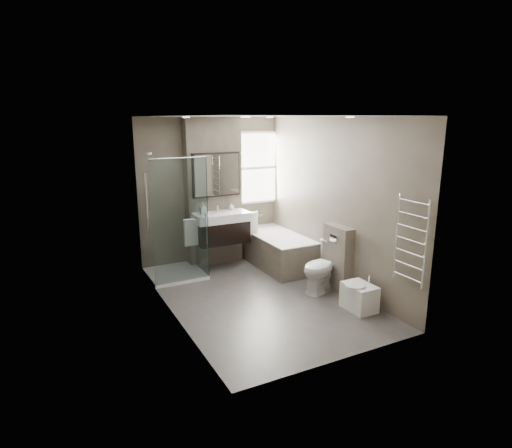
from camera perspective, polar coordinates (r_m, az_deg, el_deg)
room at (r=6.02m, az=0.53°, el=1.71°), size 2.70×3.90×2.70m
vanity_pier at (r=7.61m, az=-5.71°, el=4.23°), size 1.00×0.25×2.60m
vanity at (r=7.41m, az=-4.61°, el=-0.45°), size 0.95×0.47×0.66m
mirror_cabinet at (r=7.41m, az=-5.31°, el=6.55°), size 0.86×0.08×0.76m
towel_left at (r=7.20m, az=-8.66°, el=-1.14°), size 0.24×0.06×0.44m
towel_right at (r=7.62m, az=-0.66°, el=-0.15°), size 0.24×0.06×0.44m
shower_enclosure at (r=7.16m, az=-9.90°, el=-3.19°), size 0.90×0.90×2.00m
bathtub at (r=7.63m, az=2.83°, el=-3.29°), size 0.75×1.60×0.57m
window at (r=8.01m, az=-0.00°, el=7.50°), size 0.98×0.06×1.33m
toilet at (r=6.60m, az=8.90°, el=-5.66°), size 0.85×0.65×0.76m
cistern_box at (r=6.67m, az=10.81°, el=-4.45°), size 0.19×0.55×1.00m
bidet at (r=6.12m, az=13.57°, el=-9.38°), size 0.40×0.46×0.48m
towel_radiator at (r=5.57m, az=19.95°, el=-2.07°), size 0.03×0.49×1.10m
soap_bottle_a at (r=7.20m, az=-7.03°, el=2.03°), size 0.09×0.09×0.20m
soap_bottle_b at (r=7.54m, az=-3.32°, el=2.35°), size 0.10×0.10×0.12m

